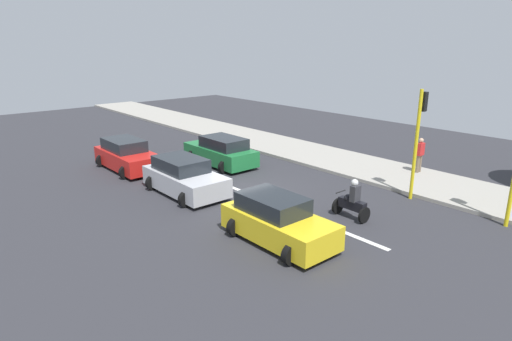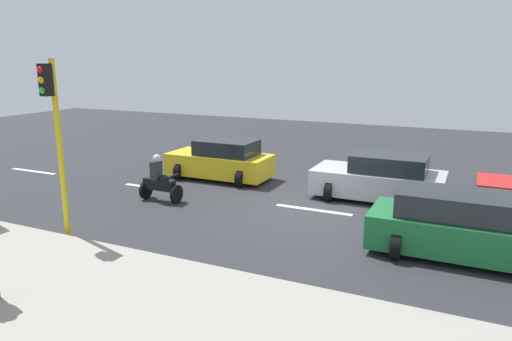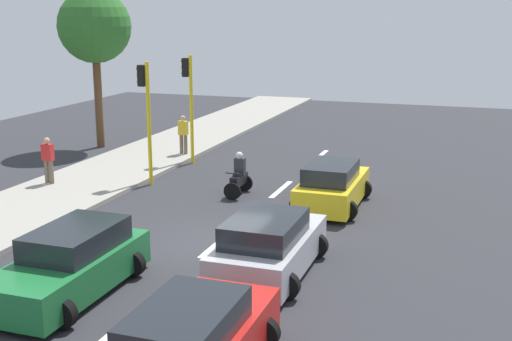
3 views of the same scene
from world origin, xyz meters
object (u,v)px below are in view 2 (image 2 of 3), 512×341
object	(u,v)px
car_silver	(380,178)
motorcycle	(160,182)
traffic_light_corner	(54,124)
car_green	(463,227)
car_yellow_cab	(221,161)

from	to	relation	value
car_silver	motorcycle	size ratio (longest dim) A/B	2.71
car_silver	motorcycle	xyz separation A→B (m)	(3.15, -6.40, -0.07)
motorcycle	traffic_light_corner	bearing A→B (deg)	-4.75
car_silver	car_green	size ratio (longest dim) A/B	0.96
motorcycle	traffic_light_corner	world-z (taller)	traffic_light_corner
car_yellow_cab	car_green	size ratio (longest dim) A/B	0.92
car_silver	car_green	xyz separation A→B (m)	(3.83, 2.59, -0.00)
car_yellow_cab	traffic_light_corner	xyz separation A→B (m)	(7.05, -0.69, 2.22)
car_yellow_cab	car_silver	bearing A→B (deg)	87.81
car_green	motorcycle	size ratio (longest dim) A/B	2.82
car_silver	traffic_light_corner	bearing A→B (deg)	-44.53
car_green	motorcycle	bearing A→B (deg)	-94.33
motorcycle	traffic_light_corner	xyz separation A→B (m)	(3.67, -0.30, 2.29)
car_yellow_cab	motorcycle	bearing A→B (deg)	-6.47
car_silver	traffic_light_corner	xyz separation A→B (m)	(6.82, -6.71, 2.22)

